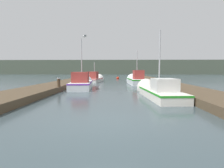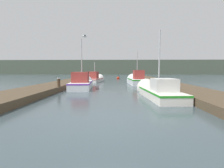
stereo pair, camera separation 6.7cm
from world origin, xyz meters
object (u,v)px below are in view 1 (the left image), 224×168
at_px(fishing_boat_1, 82,83).
at_px(fishing_boat_2, 136,80).
at_px(fishing_boat_3, 95,79).
at_px(channel_buoy, 118,78).
at_px(mooring_piling_1, 59,85).
at_px(seagull_1, 85,36).
at_px(mooring_piling_0, 89,77).
at_px(fishing_boat_0, 156,91).

relative_size(fishing_boat_1, fishing_boat_2, 1.04).
height_order(fishing_boat_3, channel_buoy, fishing_boat_3).
bearing_deg(mooring_piling_1, seagull_1, -40.22).
xyz_separation_m(fishing_boat_1, channel_buoy, (3.40, 16.54, -0.32)).
xyz_separation_m(fishing_boat_1, mooring_piling_0, (-1.03, 10.31, 0.12)).
bearing_deg(fishing_boat_2, fishing_boat_0, -92.55).
bearing_deg(mooring_piling_1, fishing_boat_0, -16.96).
xyz_separation_m(fishing_boat_3, seagull_1, (1.06, -13.63, 3.42)).
xyz_separation_m(fishing_boat_1, mooring_piling_1, (-1.27, -2.77, 0.06)).
relative_size(fishing_boat_1, mooring_piling_1, 5.72).
height_order(fishing_boat_3, mooring_piling_0, fishing_boat_3).
xyz_separation_m(fishing_boat_0, mooring_piling_1, (-7.06, 2.15, 0.18)).
xyz_separation_m(fishing_boat_1, fishing_boat_3, (0.11, 8.80, -0.06)).
bearing_deg(fishing_boat_1, mooring_piling_0, 90.67).
distance_m(fishing_boat_3, mooring_piling_0, 1.91).
bearing_deg(fishing_boat_2, mooring_piling_0, 136.27).
distance_m(fishing_boat_0, seagull_1, 5.78).
xyz_separation_m(mooring_piling_0, seagull_1, (2.20, -15.15, 3.24)).
xyz_separation_m(fishing_boat_0, seagull_1, (-4.61, 0.08, 3.48)).
bearing_deg(seagull_1, fishing_boat_0, 68.39).
height_order(fishing_boat_2, mooring_piling_1, fishing_boat_2).
xyz_separation_m(fishing_boat_0, fishing_boat_3, (-5.67, 13.72, 0.06)).
bearing_deg(fishing_boat_1, fishing_boat_2, 35.64).
bearing_deg(seagull_1, fishing_boat_1, 173.06).
bearing_deg(fishing_boat_3, channel_buoy, 72.56).
height_order(fishing_boat_0, fishing_boat_2, fishing_boat_0).
relative_size(mooring_piling_0, seagull_1, 2.14).
relative_size(fishing_boat_2, mooring_piling_0, 4.95).
bearing_deg(mooring_piling_0, channel_buoy, 54.57).
height_order(fishing_boat_0, fishing_boat_1, fishing_boat_1).
bearing_deg(mooring_piling_1, fishing_boat_2, 47.84).
bearing_deg(channel_buoy, mooring_piling_0, -125.43).
bearing_deg(channel_buoy, fishing_boat_2, -79.52).
relative_size(fishing_boat_0, fishing_boat_1, 1.00).
bearing_deg(seagull_1, mooring_piling_0, 167.72).
xyz_separation_m(fishing_boat_0, fishing_boat_2, (-0.21, 9.71, 0.11)).
distance_m(fishing_boat_3, channel_buoy, 8.41).
height_order(fishing_boat_1, fishing_boat_2, fishing_boat_1).
height_order(fishing_boat_1, channel_buoy, fishing_boat_1).
bearing_deg(fishing_boat_1, mooring_piling_1, -119.73).
relative_size(fishing_boat_1, channel_buoy, 5.81).
height_order(fishing_boat_1, mooring_piling_1, fishing_boat_1).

